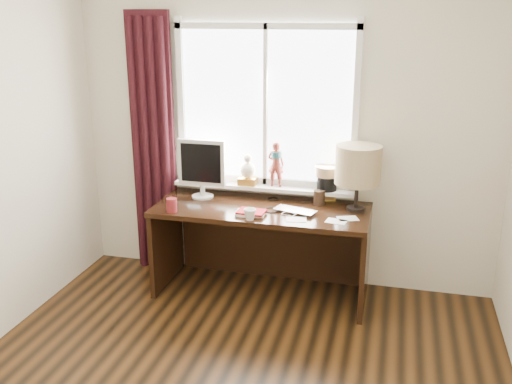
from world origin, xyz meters
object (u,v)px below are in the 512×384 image
(table_lamp, at_px, (358,166))
(monitor, at_px, (202,165))
(laptop, at_px, (296,211))
(red_cup, at_px, (172,205))
(mug, at_px, (250,214))
(desk, at_px, (264,232))

(table_lamp, bearing_deg, monitor, 178.95)
(laptop, height_order, red_cup, red_cup)
(laptop, relative_size, monitor, 0.66)
(mug, relative_size, desk, 0.05)
(laptop, bearing_deg, table_lamp, 35.90)
(laptop, relative_size, red_cup, 2.98)
(table_lamp, bearing_deg, laptop, -160.06)
(desk, bearing_deg, laptop, -27.88)
(red_cup, relative_size, desk, 0.06)
(red_cup, xyz_separation_m, table_lamp, (1.38, 0.38, 0.31))
(desk, bearing_deg, table_lamp, 0.94)
(desk, distance_m, monitor, 0.75)
(mug, xyz_separation_m, desk, (0.02, 0.39, -0.29))
(red_cup, height_order, monitor, monitor)
(monitor, bearing_deg, desk, -3.73)
(laptop, relative_size, mug, 3.51)
(mug, distance_m, monitor, 0.71)
(red_cup, distance_m, desk, 0.80)
(mug, distance_m, table_lamp, 0.91)
(red_cup, bearing_deg, monitor, 74.59)
(monitor, height_order, table_lamp, table_lamp)
(laptop, distance_m, table_lamp, 0.59)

